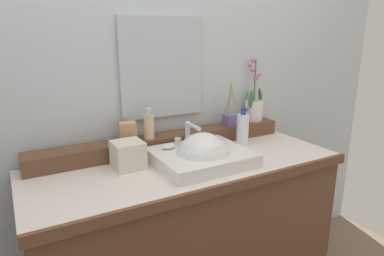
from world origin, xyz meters
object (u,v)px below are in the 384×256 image
Objects in this scene: sink_basin at (202,159)px; lotion_bottle at (243,129)px; potted_plant at (254,105)px; trinket_box at (128,132)px; reed_diffuser at (230,119)px; soap_dispenser at (149,126)px; soap_bar at (169,146)px; tissue_box at (128,155)px.

sink_basin is 0.36m from lotion_bottle.
trinket_box is (-0.78, -0.02, -0.04)m from potted_plant.
potted_plant is 1.50× the size of reed_diffuser.
trinket_box is at bearing 169.16° from soap_dispenser.
trinket_box is (-0.10, 0.02, -0.02)m from soap_dispenser.
soap_bar is at bearing -162.43° from reed_diffuser.
sink_basin is at bearing -151.21° from potted_plant.
soap_dispenser is 0.76× the size of lotion_bottle.
reed_diffuser is 0.66m from tissue_box.
sink_basin reaches higher than trinket_box.
lotion_bottle is at bearing -92.39° from reed_diffuser.
sink_basin is 3.24× the size of tissue_box.
potted_plant is (0.52, 0.29, 0.14)m from sink_basin.
lotion_bottle is 0.64m from tissue_box.
lotion_bottle reaches higher than trinket_box.
soap_bar is 0.34× the size of lotion_bottle.
soap_bar is 0.45× the size of soap_dispenser.
soap_bar is 0.22m from trinket_box.
sink_basin is 6.02× the size of soap_bar.
trinket_box is (-0.26, 0.27, 0.10)m from sink_basin.
potted_plant is 0.86m from tissue_box.
lotion_bottle reaches higher than tissue_box.
trinket_box is at bearing -178.34° from potted_plant.
sink_basin is 1.14× the size of potted_plant.
potted_plant reaches higher than soap_dispenser.
tissue_box is (-0.83, -0.17, -0.11)m from potted_plant.
soap_bar is at bearing -72.97° from soap_dispenser.
soap_bar is 0.16m from soap_dispenser.
sink_basin is at bearing -57.45° from soap_dispenser.
trinket_box is (-0.59, 0.01, 0.01)m from reed_diffuser.
sink_basin is 0.61m from potted_plant.
lotion_bottle reaches higher than soap_bar.
sink_basin is 0.43m from reed_diffuser.
lotion_bottle is at bearing -141.45° from potted_plant.
potted_plant is at bearing 15.38° from soap_bar.
reed_diffuser is 1.90× the size of tissue_box.
reed_diffuser is (0.45, 0.14, 0.04)m from soap_bar.
tissue_box is (-0.05, -0.15, -0.06)m from trinket_box.
trinket_box is at bearing 133.03° from soap_bar.
soap_dispenser is at bearing 39.36° from tissue_box.
reed_diffuser is at bearing 37.35° from sink_basin.
reed_diffuser reaches higher than tissue_box.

